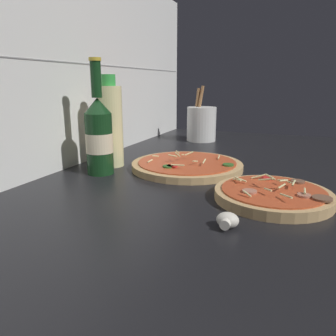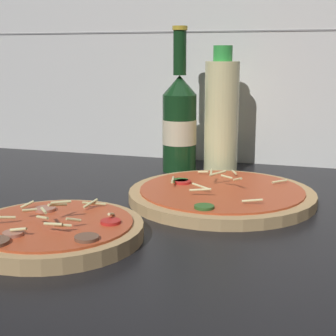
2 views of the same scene
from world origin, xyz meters
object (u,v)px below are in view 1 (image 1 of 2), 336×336
mushroom_left (227,221)px  pizza_near (273,195)px  beer_bottle (99,135)px  utensil_crock (201,123)px  pizza_far (187,165)px  oil_bottle (110,125)px

mushroom_left → pizza_near: bearing=-19.5°
beer_bottle → utensil_crock: (56.31, -9.89, -3.09)cm
pizza_near → pizza_far: size_ratio=0.77×
pizza_far → oil_bottle: (-4.37, 20.53, 10.29)cm
pizza_near → oil_bottle: size_ratio=0.92×
beer_bottle → utensil_crock: bearing=-10.0°
mushroom_left → oil_bottle: bearing=53.7°
mushroom_left → beer_bottle: bearing=61.3°
pizza_near → utensil_crock: utensil_crock is taller
utensil_crock → pizza_near: bearing=-151.8°
mushroom_left → utensil_crock: utensil_crock is taller
oil_bottle → utensil_crock: oil_bottle is taller
pizza_near → beer_bottle: beer_bottle is taller
pizza_far → utensil_crock: 45.19cm
oil_bottle → pizza_far: bearing=-78.0°
pizza_far → beer_bottle: size_ratio=1.05×
beer_bottle → mushroom_left: bearing=-118.7°
beer_bottle → utensil_crock: 57.26cm
mushroom_left → utensil_crock: bearing=19.4°
pizza_near → utensil_crock: 68.97cm
pizza_near → mushroom_left: bearing=160.5°
pizza_near → oil_bottle: (12.32, 43.96, 10.14)cm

